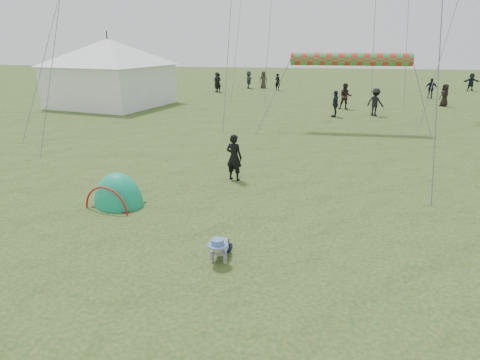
% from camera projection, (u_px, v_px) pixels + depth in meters
% --- Properties ---
extents(ground, '(140.00, 140.00, 0.00)m').
position_uv_depth(ground, '(172.00, 262.00, 9.12)').
color(ground, '#1F4415').
extents(crawling_toddler, '(0.55, 0.78, 0.59)m').
position_uv_depth(crawling_toddler, '(220.00, 247.00, 9.16)').
color(crawling_toddler, black).
rests_on(crawling_toddler, ground).
extents(popup_tent, '(1.72, 1.52, 1.91)m').
position_uv_depth(popup_tent, '(119.00, 205.00, 12.31)').
color(popup_tent, '#039287').
rests_on(popup_tent, ground).
extents(standing_adult, '(0.66, 0.53, 1.57)m').
position_uv_depth(standing_adult, '(234.00, 157.00, 14.30)').
color(standing_adult, black).
rests_on(standing_adult, ground).
extents(event_marquee, '(8.63, 8.63, 4.99)m').
position_uv_depth(event_marquee, '(110.00, 70.00, 30.52)').
color(event_marquee, white).
rests_on(event_marquee, ground).
extents(crowd_person_0, '(0.68, 0.60, 1.58)m').
position_uv_depth(crowd_person_0, '(278.00, 82.00, 40.59)').
color(crowd_person_0, black).
rests_on(crowd_person_0, ground).
extents(crowd_person_1, '(0.92, 0.80, 1.60)m').
position_uv_depth(crowd_person_1, '(83.00, 84.00, 38.87)').
color(crowd_person_1, black).
rests_on(crowd_person_1, ground).
extents(crowd_person_2, '(0.97, 0.44, 1.63)m').
position_uv_depth(crowd_person_2, '(431.00, 88.00, 34.77)').
color(crowd_person_2, black).
rests_on(crowd_person_2, ground).
extents(crowd_person_4, '(0.97, 0.83, 1.67)m').
position_uv_depth(crowd_person_4, '(263.00, 80.00, 42.34)').
color(crowd_person_4, '#332B23').
rests_on(crowd_person_4, ground).
extents(crowd_person_5, '(1.53, 0.55, 1.63)m').
position_uv_depth(crowd_person_5, '(471.00, 82.00, 40.17)').
color(crowd_person_5, black).
rests_on(crowd_person_5, ground).
extents(crowd_person_6, '(0.74, 0.63, 1.73)m').
position_uv_depth(crowd_person_6, '(218.00, 83.00, 38.82)').
color(crowd_person_6, black).
rests_on(crowd_person_6, ground).
extents(crowd_person_7, '(0.88, 0.70, 1.76)m').
position_uv_depth(crowd_person_7, '(345.00, 96.00, 29.28)').
color(crowd_person_7, black).
rests_on(crowd_person_7, ground).
extents(crowd_person_8, '(0.40, 0.95, 1.62)m').
position_uv_depth(crowd_person_8, '(335.00, 104.00, 26.29)').
color(crowd_person_8, black).
rests_on(crowd_person_8, ground).
extents(crowd_person_9, '(1.27, 1.16, 1.71)m').
position_uv_depth(crowd_person_9, '(375.00, 102.00, 26.72)').
color(crowd_person_9, black).
rests_on(crowd_person_9, ground).
extents(crowd_person_10, '(0.74, 0.90, 1.59)m').
position_uv_depth(crowd_person_10, '(445.00, 95.00, 30.61)').
color(crowd_person_10, black).
rests_on(crowd_person_10, ground).
extents(crowd_person_11, '(0.65, 1.60, 1.68)m').
position_uv_depth(crowd_person_11, '(249.00, 80.00, 42.17)').
color(crowd_person_11, '#2F3F48').
rests_on(crowd_person_11, ground).
extents(crowd_person_12, '(0.57, 0.73, 1.79)m').
position_uv_depth(crowd_person_12, '(216.00, 82.00, 39.35)').
color(crowd_person_12, black).
rests_on(crowd_person_12, ground).
extents(crowd_person_13, '(0.90, 1.00, 1.71)m').
position_uv_depth(crowd_person_13, '(169.00, 78.00, 43.99)').
color(crowd_person_13, black).
rests_on(crowd_person_13, ground).
extents(rainbow_tube_kite, '(6.00, 0.64, 0.64)m').
position_uv_depth(rainbow_tube_kite, '(350.00, 59.00, 21.59)').
color(rainbow_tube_kite, red).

